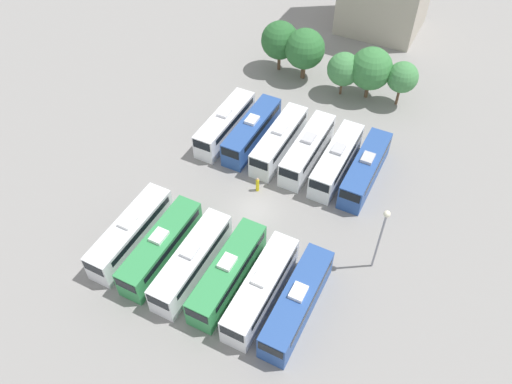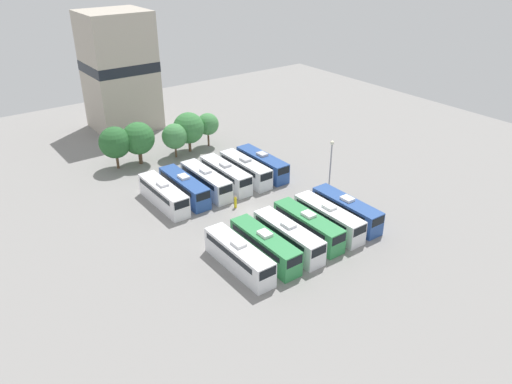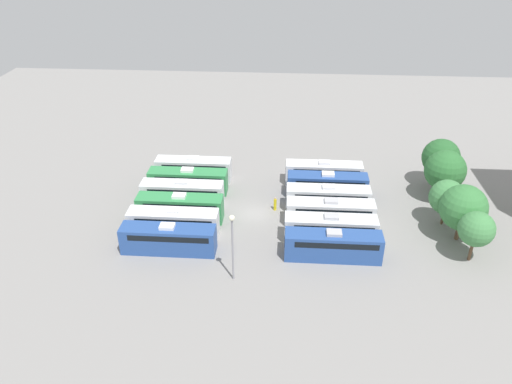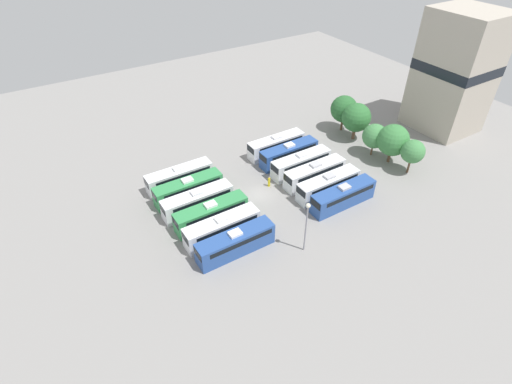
# 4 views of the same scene
# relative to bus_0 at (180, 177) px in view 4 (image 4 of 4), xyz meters

# --- Properties ---
(ground_plane) EXTENTS (123.15, 123.15, 0.00)m
(ground_plane) POSITION_rel_bus_0_xyz_m (8.48, 9.03, -1.67)
(ground_plane) COLOR gray
(bus_0) EXTENTS (2.46, 10.37, 3.40)m
(bus_0) POSITION_rel_bus_0_xyz_m (0.00, 0.00, 0.00)
(bus_0) COLOR silver
(bus_0) RESTS_ON ground_plane
(bus_1) EXTENTS (2.46, 10.37, 3.40)m
(bus_1) POSITION_rel_bus_0_xyz_m (3.50, -0.10, 0.00)
(bus_1) COLOR #338C4C
(bus_1) RESTS_ON ground_plane
(bus_2) EXTENTS (2.46, 10.37, 3.40)m
(bus_2) POSITION_rel_bus_0_xyz_m (6.86, -0.20, 0.00)
(bus_2) COLOR silver
(bus_2) RESTS_ON ground_plane
(bus_3) EXTENTS (2.46, 10.37, 3.40)m
(bus_3) POSITION_rel_bus_0_xyz_m (10.31, 0.21, 0.00)
(bus_3) COLOR #338C4C
(bus_3) RESTS_ON ground_plane
(bus_4) EXTENTS (2.46, 10.37, 3.40)m
(bus_4) POSITION_rel_bus_0_xyz_m (13.61, 0.11, 0.00)
(bus_4) COLOR silver
(bus_4) RESTS_ON ground_plane
(bus_5) EXTENTS (2.46, 10.37, 3.40)m
(bus_5) POSITION_rel_bus_0_xyz_m (16.90, 0.27, 0.00)
(bus_5) COLOR #284C93
(bus_5) RESTS_ON ground_plane
(bus_6) EXTENTS (2.46, 10.37, 3.40)m
(bus_6) POSITION_rel_bus_0_xyz_m (0.05, 17.94, 0.00)
(bus_6) COLOR white
(bus_6) RESTS_ON ground_plane
(bus_7) EXTENTS (2.46, 10.37, 3.40)m
(bus_7) POSITION_rel_bus_0_xyz_m (3.40, 18.24, 0.00)
(bus_7) COLOR #284C93
(bus_7) RESTS_ON ground_plane
(bus_8) EXTENTS (2.46, 10.37, 3.40)m
(bus_8) POSITION_rel_bus_0_xyz_m (6.86, 18.13, 0.00)
(bus_8) COLOR silver
(bus_8) RESTS_ON ground_plane
(bus_9) EXTENTS (2.46, 10.37, 3.40)m
(bus_9) POSITION_rel_bus_0_xyz_m (10.25, 18.22, 0.00)
(bus_9) COLOR silver
(bus_9) RESTS_ON ground_plane
(bus_10) EXTENTS (2.46, 10.37, 3.40)m
(bus_10) POSITION_rel_bus_0_xyz_m (13.70, 18.04, 0.00)
(bus_10) COLOR silver
(bus_10) RESTS_ON ground_plane
(bus_11) EXTENTS (2.46, 10.37, 3.40)m
(bus_11) POSITION_rel_bus_0_xyz_m (16.90, 18.12, 0.00)
(bus_11) COLOR #284C93
(bus_11) RESTS_ON ground_plane
(worker_person) EXTENTS (0.36, 0.36, 1.79)m
(worker_person) POSITION_rel_bus_0_xyz_m (7.45, 11.56, -0.84)
(worker_person) COLOR gold
(worker_person) RESTS_ON ground_plane
(light_pole) EXTENTS (0.60, 0.60, 7.65)m
(light_pole) POSITION_rel_bus_0_xyz_m (21.20, 7.82, 3.53)
(light_pole) COLOR gray
(light_pole) RESTS_ON ground_plane
(tree_0) EXTENTS (4.94, 4.94, 6.83)m
(tree_0) POSITION_rel_bus_0_xyz_m (-0.22, 33.16, 2.67)
(tree_0) COLOR brown
(tree_0) RESTS_ON ground_plane
(tree_1) EXTENTS (5.16, 5.16, 6.89)m
(tree_1) POSITION_rel_bus_0_xyz_m (3.48, 32.78, 2.62)
(tree_1) COLOR brown
(tree_1) RESTS_ON ground_plane
(tree_2) EXTENTS (4.16, 4.16, 5.76)m
(tree_2) POSITION_rel_bus_0_xyz_m (9.25, 31.63, 2.00)
(tree_2) COLOR brown
(tree_2) RESTS_ON ground_plane
(tree_3) EXTENTS (5.23, 5.23, 6.80)m
(tree_3) POSITION_rel_bus_0_xyz_m (12.38, 32.50, 2.50)
(tree_3) COLOR brown
(tree_3) RESTS_ON ground_plane
(tree_4) EXTENTS (3.78, 3.78, 5.85)m
(tree_4) POSITION_rel_bus_0_xyz_m (16.27, 32.77, 2.28)
(tree_4) COLOR brown
(tree_4) RESTS_ON ground_plane
(depot_building) EXTENTS (11.46, 10.49, 21.25)m
(depot_building) POSITION_rel_bus_0_xyz_m (8.59, 50.39, 9.04)
(depot_building) COLOR #B2A899
(depot_building) RESTS_ON ground_plane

